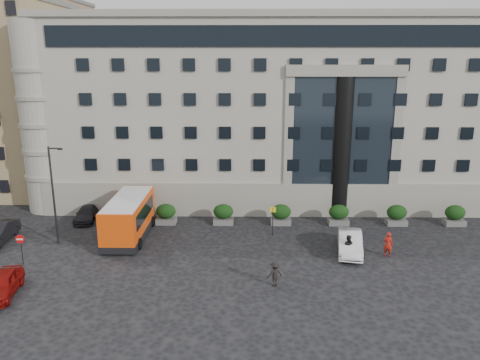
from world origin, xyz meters
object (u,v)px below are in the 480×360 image
(hedge_a, at_px, (166,214))
(pedestrian_a, at_px, (388,244))
(hedge_c, at_px, (281,214))
(hedge_d, at_px, (339,214))
(parked_car_a, at_px, (2,284))
(white_taxi, at_px, (350,243))
(no_entry_sign, at_px, (21,244))
(bus_stop_sign, at_px, (273,216))
(hedge_f, at_px, (455,215))
(red_truck, at_px, (84,188))
(hedge_e, at_px, (397,215))
(pedestrian_b, at_px, (348,247))
(parked_car_c, at_px, (87,214))
(minibus, at_px, (129,216))
(hedge_b, at_px, (223,214))
(pedestrian_c, at_px, (275,274))
(street_lamp, at_px, (54,192))
(parked_car_d, at_px, (64,192))

(hedge_a, relative_size, pedestrian_a, 0.95)
(hedge_c, height_order, hedge_d, same)
(parked_car_a, height_order, pedestrian_a, pedestrian_a)
(hedge_d, height_order, white_taxi, hedge_d)
(no_entry_sign, bearing_deg, bus_stop_sign, 18.08)
(hedge_f, xyz_separation_m, bus_stop_sign, (-16.50, -2.80, 0.80))
(white_taxi, bearing_deg, red_truck, 162.44)
(hedge_e, height_order, no_entry_sign, no_entry_sign)
(pedestrian_a, distance_m, pedestrian_b, 3.14)
(bus_stop_sign, distance_m, white_taxi, 6.83)
(parked_car_a, height_order, parked_car_c, parked_car_a)
(hedge_d, xyz_separation_m, parked_car_a, (-23.79, -13.34, -0.18))
(no_entry_sign, distance_m, minibus, 8.52)
(hedge_b, relative_size, hedge_f, 1.00)
(hedge_c, distance_m, pedestrian_c, 11.87)
(hedge_b, bearing_deg, pedestrian_c, -71.46)
(parked_car_a, bearing_deg, street_lamp, 79.96)
(hedge_c, distance_m, parked_car_d, 23.86)
(hedge_b, bearing_deg, pedestrian_a, -28.46)
(hedge_b, height_order, parked_car_d, hedge_b)
(red_truck, bearing_deg, hedge_f, -23.31)
(hedge_e, height_order, red_truck, red_truck)
(bus_stop_sign, distance_m, pedestrian_a, 9.48)
(hedge_f, xyz_separation_m, red_truck, (-35.61, 6.37, 0.54))
(hedge_d, xyz_separation_m, red_truck, (-25.21, 6.37, 0.54))
(hedge_b, height_order, street_lamp, street_lamp)
(hedge_a, bearing_deg, hedge_c, 0.00)
(parked_car_a, relative_size, white_taxi, 0.89)
(hedge_c, relative_size, no_entry_sign, 0.79)
(red_truck, distance_m, parked_car_a, 19.77)
(no_entry_sign, xyz_separation_m, parked_car_c, (1.50, 9.60, -1.03))
(parked_car_d, xyz_separation_m, pedestrian_c, (21.38, -19.39, 0.17))
(hedge_c, distance_m, hedge_f, 15.60)
(hedge_d, relative_size, parked_car_a, 0.42)
(street_lamp, distance_m, pedestrian_b, 23.22)
(parked_car_c, height_order, white_taxi, white_taxi)
(hedge_a, height_order, hedge_b, same)
(hedge_e, xyz_separation_m, white_taxi, (-5.53, -6.33, -0.11))
(hedge_d, xyz_separation_m, pedestrian_c, (-6.44, -11.80, -0.08))
(hedge_b, distance_m, street_lamp, 14.41)
(hedge_a, xyz_separation_m, red_truck, (-9.61, 6.37, 0.54))
(hedge_e, relative_size, bus_stop_sign, 0.73)
(pedestrian_b, bearing_deg, white_taxi, -89.03)
(bus_stop_sign, height_order, parked_car_a, bus_stop_sign)
(hedge_e, xyz_separation_m, parked_car_c, (-28.30, 0.76, -0.30))
(street_lamp, relative_size, bus_stop_sign, 3.17)
(parked_car_c, xyz_separation_m, white_taxi, (22.77, -7.09, 0.20))
(hedge_b, bearing_deg, red_truck, 156.73)
(hedge_b, relative_size, hedge_e, 1.00)
(hedge_c, relative_size, street_lamp, 0.23)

